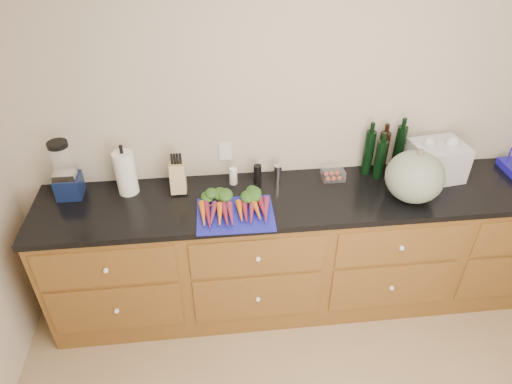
{
  "coord_description": "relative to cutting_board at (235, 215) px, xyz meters",
  "views": [
    {
      "loc": [
        -0.68,
        -1.01,
        2.65
      ],
      "look_at": [
        -0.44,
        1.2,
        1.06
      ],
      "focal_mm": 32.0,
      "sensor_mm": 36.0,
      "label": 1
    }
  ],
  "objects": [
    {
      "name": "wall_back",
      "position": [
        0.57,
        0.48,
        0.35
      ],
      "size": [
        4.1,
        0.05,
        2.6
      ],
      "primitive_type": "cube",
      "color": "beige",
      "rests_on": "ground"
    },
    {
      "name": "carrots",
      "position": [
        0.0,
        0.04,
        0.03
      ],
      "size": [
        0.42,
        0.31,
        0.06
      ],
      "color": "orange",
      "rests_on": "cutting_board"
    },
    {
      "name": "paper_towel",
      "position": [
        -0.66,
        0.32,
        0.14
      ],
      "size": [
        0.13,
        0.13,
        0.29
      ],
      "primitive_type": "cylinder",
      "color": "white",
      "rests_on": "countertop"
    },
    {
      "name": "grinder_salt",
      "position": [
        0.01,
        0.34,
        0.05
      ],
      "size": [
        0.05,
        0.05,
        0.12
      ],
      "primitive_type": "cylinder",
      "color": "white",
      "rests_on": "countertop"
    },
    {
      "name": "tomato_box",
      "position": [
        0.68,
        0.33,
        0.03
      ],
      "size": [
        0.15,
        0.12,
        0.07
      ],
      "primitive_type": "cube",
      "color": "white",
      "rests_on": "countertop"
    },
    {
      "name": "bottles",
      "position": [
        1.02,
        0.37,
        0.15
      ],
      "size": [
        0.28,
        0.14,
        0.33
      ],
      "color": "black",
      "rests_on": "countertop"
    },
    {
      "name": "knife_block",
      "position": [
        -0.34,
        0.3,
        0.09
      ],
      "size": [
        0.1,
        0.1,
        0.19
      ],
      "primitive_type": "cube",
      "color": "tan",
      "rests_on": "countertop"
    },
    {
      "name": "grocery_bag",
      "position": [
        1.36,
        0.28,
        0.12
      ],
      "size": [
        0.37,
        0.31,
        0.25
      ],
      "primitive_type": null,
      "rotation": [
        0.0,
        0.0,
        0.14
      ],
      "color": "silver",
      "rests_on": "countertop"
    },
    {
      "name": "squash",
      "position": [
        1.11,
        0.06,
        0.15
      ],
      "size": [
        0.36,
        0.36,
        0.32
      ],
      "primitive_type": "ellipsoid",
      "color": "slate",
      "rests_on": "countertop"
    },
    {
      "name": "grinder_pepper",
      "position": [
        0.17,
        0.34,
        0.06
      ],
      "size": [
        0.05,
        0.05,
        0.13
      ],
      "primitive_type": "cylinder",
      "color": "black",
      "rests_on": "countertop"
    },
    {
      "name": "countertop",
      "position": [
        0.57,
        0.16,
        -0.03
      ],
      "size": [
        3.64,
        0.62,
        0.04
      ],
      "primitive_type": "cube",
      "color": "black",
      "rests_on": "cabinets"
    },
    {
      "name": "cutting_board",
      "position": [
        0.0,
        0.0,
        0.0
      ],
      "size": [
        0.47,
        0.36,
        0.01
      ],
      "primitive_type": "cube",
      "rotation": [
        0.0,
        0.0,
        -0.02
      ],
      "color": "#191AA5",
      "rests_on": "countertop"
    },
    {
      "name": "blender_appliance",
      "position": [
        -1.03,
        0.32,
        0.16
      ],
      "size": [
        0.15,
        0.15,
        0.38
      ],
      "color": "#0E1A42",
      "rests_on": "countertop"
    },
    {
      "name": "cabinets",
      "position": [
        0.57,
        0.16,
        -0.5
      ],
      "size": [
        3.6,
        0.64,
        0.9
      ],
      "color": "brown",
      "rests_on": "ground"
    },
    {
      "name": "canister_chrome",
      "position": [
        0.31,
        0.34,
        0.05
      ],
      "size": [
        0.05,
        0.05,
        0.12
      ],
      "primitive_type": "cylinder",
      "color": "white",
      "rests_on": "countertop"
    }
  ]
}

